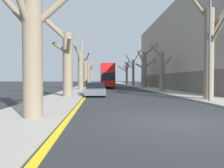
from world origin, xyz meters
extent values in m
plane|color=#2B2D30|center=(0.00, 0.00, 0.00)|extent=(300.00, 300.00, 0.00)
cube|color=#A39E93|center=(-5.87, 50.00, 0.06)|extent=(3.36, 120.00, 0.12)
cube|color=#A39E93|center=(5.87, 50.00, 0.06)|extent=(3.36, 120.00, 0.12)
cube|color=#9E9384|center=(12.55, 24.16, 6.16)|extent=(10.00, 33.09, 12.33)
cube|color=#5E584F|center=(7.53, 24.16, 1.23)|extent=(0.12, 32.43, 2.47)
cube|color=yellow|center=(-4.01, 50.00, 0.00)|extent=(0.24, 120.00, 0.01)
cylinder|color=#7A6B56|center=(-5.34, 0.63, 2.86)|extent=(0.75, 0.75, 5.72)
cylinder|color=#7A6B56|center=(-6.29, 1.21, 4.53)|extent=(2.20, 1.48, 2.24)
cylinder|color=#7A6B56|center=(-5.57, 0.16, 4.31)|extent=(0.80, 1.26, 2.12)
cylinder|color=#7A6B56|center=(-4.61, 0.75, 4.34)|extent=(1.68, 0.52, 1.64)
cylinder|color=#7A6B56|center=(-5.51, 10.47, 2.84)|extent=(0.85, 0.85, 5.68)
cylinder|color=#7A6B56|center=(-6.21, 10.85, 4.43)|extent=(1.67, 1.08, 1.19)
cylinder|color=#7A6B56|center=(-6.77, 10.02, 6.27)|extent=(2.78, 1.25, 2.33)
cylinder|color=#7A6B56|center=(-5.30, 9.56, 4.29)|extent=(0.75, 2.05, 1.44)
cylinder|color=#7A6B56|center=(-6.68, 9.68, 6.02)|extent=(2.65, 1.93, 2.31)
cylinder|color=#7A6B56|center=(-5.46, 22.40, 2.74)|extent=(0.79, 0.79, 5.47)
cylinder|color=#7A6B56|center=(-5.38, 23.17, 6.53)|extent=(0.46, 1.81, 2.90)
cylinder|color=#7A6B56|center=(-6.13, 22.53, 6.10)|extent=(1.63, 0.59, 2.89)
cylinder|color=#7A6B56|center=(-6.38, 22.23, 6.67)|extent=(2.12, 0.64, 3.32)
cylinder|color=#7A6B56|center=(-5.72, 21.65, 5.18)|extent=(0.86, 1.80, 2.55)
cylinder|color=#7A6B56|center=(-5.40, 32.20, 2.74)|extent=(0.70, 0.70, 5.48)
cylinder|color=#7A6B56|center=(-6.06, 32.21, 4.47)|extent=(1.54, 0.28, 2.43)
cylinder|color=#7A6B56|center=(-4.97, 31.11, 5.89)|extent=(1.15, 2.38, 1.68)
cylinder|color=#7A6B56|center=(-5.99, 31.76, 5.51)|extent=(1.50, 1.21, 3.02)
cylinder|color=#7A6B56|center=(-5.45, 43.18, 2.74)|extent=(0.72, 0.72, 5.48)
cylinder|color=#7A6B56|center=(-5.37, 43.88, 4.64)|extent=(0.42, 1.62, 1.66)
cylinder|color=#7A6B56|center=(-5.96, 43.70, 5.35)|extent=(1.33, 1.33, 1.45)
cylinder|color=#7A6B56|center=(-5.04, 43.78, 4.70)|extent=(1.11, 1.49, 1.49)
cylinder|color=#7A6B56|center=(-4.98, 43.63, 5.69)|extent=(1.28, 1.24, 2.51)
cylinder|color=#7A6B56|center=(-5.23, 54.94, 3.38)|extent=(0.63, 0.63, 6.75)
cylinder|color=#7A6B56|center=(-4.78, 55.12, 5.23)|extent=(1.14, 0.62, 1.73)
cylinder|color=#7A6B56|center=(-4.79, 54.40, 5.20)|extent=(1.15, 1.38, 2.38)
cylinder|color=#7A6B56|center=(-5.11, 54.54, 5.05)|extent=(0.50, 1.05, 1.81)
cylinder|color=#7A6B56|center=(5.43, 7.09, 3.43)|extent=(0.70, 0.70, 6.85)
cylinder|color=#7A6B56|center=(6.30, 7.10, 6.26)|extent=(1.94, 0.28, 2.84)
cylinder|color=#7A6B56|center=(5.64, 5.98, 5.32)|extent=(0.68, 2.43, 2.65)
cylinder|color=#7A6B56|center=(6.27, 6.87, 5.80)|extent=(1.94, 0.73, 3.17)
cylinder|color=#7A6B56|center=(5.00, 7.45, 6.85)|extent=(1.18, 1.04, 1.92)
cylinder|color=#7A6B56|center=(6.13, 6.59, 6.09)|extent=(1.72, 1.32, 3.36)
cylinder|color=#7A6B56|center=(5.27, 17.73, 2.54)|extent=(0.64, 0.64, 5.07)
cylinder|color=#7A6B56|center=(5.53, 18.85, 4.71)|extent=(0.77, 2.43, 2.24)
cylinder|color=#7A6B56|center=(5.59, 17.01, 3.62)|extent=(0.89, 1.66, 1.41)
cylinder|color=#7A6B56|center=(4.60, 17.90, 5.17)|extent=(1.57, 0.59, 1.91)
cylinder|color=#7A6B56|center=(5.47, 28.42, 3.21)|extent=(0.76, 0.76, 6.41)
cylinder|color=#7A6B56|center=(6.90, 28.39, 4.82)|extent=(3.03, 0.33, 2.21)
cylinder|color=#7A6B56|center=(5.29, 29.09, 4.98)|extent=(0.65, 1.57, 1.49)
cylinder|color=#7A6B56|center=(6.65, 27.86, 7.07)|extent=(2.63, 1.42, 2.23)
cylinder|color=#7A6B56|center=(4.71, 28.62, 4.01)|extent=(1.71, 0.69, 1.14)
cylinder|color=#7A6B56|center=(5.03, 29.14, 5.54)|extent=(1.23, 1.78, 2.84)
cylinder|color=#7A6B56|center=(5.35, 39.37, 3.10)|extent=(0.56, 0.56, 6.20)
cylinder|color=#7A6B56|center=(4.46, 39.43, 5.95)|extent=(1.97, 0.33, 2.97)
cylinder|color=#7A6B56|center=(6.20, 38.97, 7.06)|extent=(1.93, 1.05, 3.00)
cylinder|color=#7A6B56|center=(4.34, 39.29, 4.90)|extent=(2.16, 0.36, 1.74)
cylinder|color=#7A6B56|center=(5.29, 49.97, 3.22)|extent=(0.66, 0.66, 6.44)
cylinder|color=#7A6B56|center=(5.56, 49.34, 4.87)|extent=(0.83, 1.51, 2.14)
cylinder|color=#7A6B56|center=(5.51, 49.41, 5.93)|extent=(0.72, 1.37, 1.93)
cylinder|color=#7A6B56|center=(5.81, 50.73, 6.15)|extent=(1.33, 1.83, 3.14)
cylinder|color=#7A6B56|center=(4.02, 49.63, 4.55)|extent=(2.71, 0.93, 1.79)
cylinder|color=#7A6B56|center=(4.83, 50.12, 4.85)|extent=(1.19, 0.58, 1.89)
cube|color=red|center=(-1.21, 31.08, 1.59)|extent=(2.44, 10.40, 2.47)
cube|color=red|center=(-1.21, 31.08, 3.53)|extent=(2.39, 10.19, 1.41)
cube|color=#A91111|center=(-1.21, 31.08, 4.29)|extent=(2.39, 10.19, 0.12)
cube|color=black|center=(-1.21, 31.08, 2.06)|extent=(2.47, 9.15, 1.29)
cube|color=black|center=(-1.21, 31.08, 3.60)|extent=(2.47, 9.15, 1.07)
cube|color=black|center=(-1.21, 25.90, 2.06)|extent=(2.19, 0.06, 1.35)
cylinder|color=black|center=(-2.26, 27.96, 0.50)|extent=(0.30, 1.00, 1.00)
cylinder|color=black|center=(-0.16, 27.96, 0.50)|extent=(0.30, 1.00, 1.00)
cylinder|color=black|center=(-2.26, 33.99, 0.50)|extent=(0.30, 1.00, 1.00)
cylinder|color=black|center=(-0.16, 33.99, 0.50)|extent=(0.30, 1.00, 1.00)
cube|color=#4C5156|center=(-3.10, 12.11, 0.47)|extent=(1.89, 4.48, 0.57)
cube|color=black|center=(-3.10, 12.37, 1.03)|extent=(1.66, 2.33, 0.55)
cylinder|color=black|center=(-3.93, 10.76, 0.32)|extent=(0.20, 0.64, 0.64)
cylinder|color=black|center=(-2.26, 10.76, 0.32)|extent=(0.20, 0.64, 0.64)
cylinder|color=black|center=(-3.93, 13.45, 0.32)|extent=(0.20, 0.64, 0.64)
cylinder|color=black|center=(-2.26, 13.45, 0.32)|extent=(0.20, 0.64, 0.64)
cube|color=#9EA3AD|center=(-3.10, 18.06, 0.46)|extent=(1.82, 4.35, 0.56)
cube|color=black|center=(-3.10, 18.32, 1.02)|extent=(1.60, 2.26, 0.56)
cylinder|color=black|center=(-3.90, 16.75, 0.32)|extent=(0.20, 0.64, 0.64)
cylinder|color=black|center=(-2.30, 16.75, 0.32)|extent=(0.20, 0.64, 0.64)
cylinder|color=black|center=(-3.90, 19.36, 0.32)|extent=(0.20, 0.64, 0.64)
cylinder|color=black|center=(-2.30, 19.36, 0.32)|extent=(0.20, 0.64, 0.64)
cylinder|color=#4C4F54|center=(4.69, 5.70, 4.03)|extent=(0.16, 0.16, 8.06)
camera|label=1|loc=(-2.77, -7.32, 1.60)|focal=32.00mm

